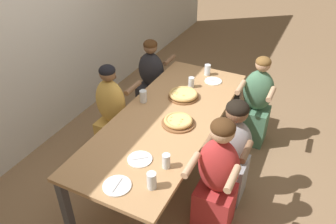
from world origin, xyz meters
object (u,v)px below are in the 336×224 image
object	(u,v)px
empty_plate_a	(213,81)
empty_plate_c	(140,159)
empty_plate_b	(117,186)
drinking_glass_e	(191,83)
pizza_board_second	(178,121)
diner_far_right	(152,83)
diner_near_midleft	(217,182)
diner_near_right	(256,105)
pizza_board_main	(183,95)
diner_far_center	(113,117)
drinking_glass_c	(152,181)
diner_near_center	(231,155)
drinking_glass_d	(143,97)
drinking_glass_b	(207,70)
drinking_glass_a	(166,162)

from	to	relation	value
empty_plate_a	empty_plate_c	distance (m)	1.61
empty_plate_b	empty_plate_c	world-z (taller)	same
empty_plate_b	drinking_glass_e	world-z (taller)	drinking_glass_e
pizza_board_second	drinking_glass_e	size ratio (longest dim) A/B	2.69
empty_plate_c	diner_far_right	xyz separation A→B (m)	(1.64, 0.78, -0.25)
diner_near_midleft	empty_plate_b	bearing A→B (deg)	41.78
empty_plate_a	drinking_glass_e	xyz separation A→B (m)	(-0.24, 0.19, 0.05)
empty_plate_b	diner_near_right	xyz separation A→B (m)	(2.03, -0.64, -0.24)
pizza_board_second	empty_plate_c	bearing A→B (deg)	172.87
pizza_board_main	diner_far_center	xyz separation A→B (m)	(-0.41, 0.70, -0.26)
drinking_glass_c	diner_far_center	xyz separation A→B (m)	(0.93, 1.03, -0.29)
pizza_board_second	drinking_glass_e	xyz separation A→B (m)	(0.74, 0.17, 0.02)
drinking_glass_c	empty_plate_a	bearing A→B (deg)	4.63
pizza_board_second	empty_plate_a	xyz separation A→B (m)	(0.98, -0.02, -0.02)
pizza_board_second	diner_near_center	world-z (taller)	diner_near_center
empty_plate_b	diner_near_midleft	bearing A→B (deg)	-48.22
pizza_board_second	diner_near_center	size ratio (longest dim) A/B	0.29
drinking_glass_d	diner_near_center	world-z (taller)	diner_near_center
pizza_board_second	drinking_glass_e	bearing A→B (deg)	13.09
empty_plate_b	diner_near_center	distance (m)	1.22
drinking_glass_c	diner_near_midleft	size ratio (longest dim) A/B	0.12
empty_plate_a	drinking_glass_b	distance (m)	0.19
drinking_glass_d	pizza_board_main	bearing A→B (deg)	-52.17
pizza_board_main	drinking_glass_e	size ratio (longest dim) A/B	2.76
empty_plate_c	diner_far_center	world-z (taller)	diner_far_center
empty_plate_a	drinking_glass_c	xyz separation A→B (m)	(-1.84, -0.15, 0.06)
diner_near_midleft	diner_near_center	xyz separation A→B (m)	(0.43, 0.00, -0.03)
pizza_board_second	drinking_glass_b	distance (m)	1.12
empty_plate_c	diner_near_midleft	xyz separation A→B (m)	(0.23, -0.64, -0.20)
drinking_glass_b	diner_far_right	size ratio (longest dim) A/B	0.12
drinking_glass_a	diner_far_center	xyz separation A→B (m)	(0.68, 1.03, -0.28)
drinking_glass_b	diner_far_right	world-z (taller)	diner_far_right
diner_far_right	diner_near_center	bearing A→B (deg)	-34.60
drinking_glass_c	diner_near_center	distance (m)	1.02
pizza_board_main	drinking_glass_a	distance (m)	1.14
drinking_glass_e	drinking_glass_c	bearing A→B (deg)	-168.03
pizza_board_main	diner_far_center	size ratio (longest dim) A/B	0.29
empty_plate_c	diner_far_center	xyz separation A→B (m)	(0.70, 0.78, -0.23)
pizza_board_second	drinking_glass_d	world-z (taller)	drinking_glass_d
drinking_glass_c	diner_near_center	xyz separation A→B (m)	(0.89, -0.39, -0.29)
drinking_glass_d	diner_far_center	size ratio (longest dim) A/B	0.11
diner_near_midleft	diner_far_right	size ratio (longest dim) A/B	1.09
drinking_glass_b	drinking_glass_c	bearing A→B (deg)	-172.00
drinking_glass_b	diner_far_right	distance (m)	0.82
diner_far_center	diner_near_right	bearing A→B (deg)	34.67
diner_near_center	diner_far_center	bearing A→B (deg)	-1.54
drinking_glass_a	drinking_glass_e	bearing A→B (deg)	14.12
drinking_glass_a	pizza_board_main	bearing A→B (deg)	16.70
drinking_glass_a	diner_near_midleft	distance (m)	0.51
empty_plate_b	drinking_glass_e	bearing A→B (deg)	2.94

